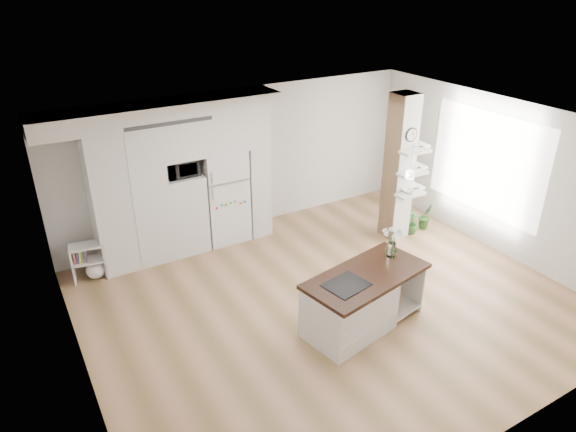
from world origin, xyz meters
name	(u,v)px	position (x,y,z in m)	size (l,w,h in m)	color
floor	(329,301)	(0.00, 0.00, 0.00)	(7.00, 6.00, 0.01)	tan
room	(334,190)	(0.00, 0.00, 1.86)	(7.04, 6.04, 2.72)	white
cabinet_wall	(171,172)	(-1.45, 2.67, 1.51)	(4.00, 0.71, 2.70)	silver
refrigerator	(223,195)	(-0.53, 2.68, 0.88)	(0.78, 0.69, 1.75)	white
column	(405,168)	(2.38, 1.13, 1.35)	(0.69, 0.90, 2.70)	silver
window	(486,163)	(3.48, 0.30, 1.50)	(2.40, 2.40, 0.00)	white
pendant_light	(421,148)	(1.70, 0.15, 2.12)	(0.12, 0.12, 0.10)	white
kitchen_island	(355,303)	(-0.08, -0.71, 0.43)	(1.95, 1.19, 1.39)	silver
bookshelf	(91,263)	(-2.98, 2.50, 0.28)	(0.57, 0.38, 0.63)	silver
floor_plant_a	(425,216)	(3.00, 1.09, 0.25)	(0.28, 0.22, 0.51)	#2F6629
floor_plant_b	(411,222)	(2.62, 1.07, 0.22)	(0.25, 0.25, 0.44)	#2F6629
microwave	(181,168)	(-1.27, 2.62, 1.57)	(0.54, 0.37, 0.30)	#2D2D2D
shelf_plant	(410,154)	(2.63, 1.30, 1.52)	(0.27, 0.23, 0.30)	#2F6629
decor_bowl	(409,191)	(2.30, 0.90, 1.00)	(0.22, 0.22, 0.05)	white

